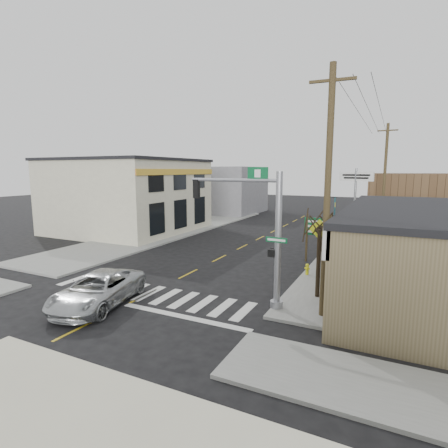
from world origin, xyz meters
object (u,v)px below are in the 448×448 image
at_px(suv, 98,290).
at_px(utility_pole_near, 327,192).
at_px(guide_sign, 318,232).
at_px(utility_pole_far, 385,177).
at_px(lamp_post, 328,213).
at_px(traffic_signal_pole, 262,225).
at_px(dance_center_sign, 356,186).
at_px(bare_tree, 320,217).
at_px(fire_hydrant, 307,269).

bearing_deg(suv, utility_pole_near, 5.88).
height_order(guide_sign, utility_pole_far, utility_pole_far).
relative_size(suv, utility_pole_far, 0.51).
bearing_deg(guide_sign, lamp_post, 93.45).
bearing_deg(utility_pole_far, traffic_signal_pole, -97.56).
bearing_deg(traffic_signal_pole, lamp_post, 88.64).
bearing_deg(utility_pole_far, dance_center_sign, -103.95).
bearing_deg(utility_pole_near, suv, -164.46).
bearing_deg(lamp_post, suv, -134.80).
bearing_deg(dance_center_sign, traffic_signal_pole, -78.31).
bearing_deg(lamp_post, dance_center_sign, 59.64).
xyz_separation_m(suv, bare_tree, (8.57, 5.00, 3.14)).
bearing_deg(lamp_post, traffic_signal_pole, -111.15).
bearing_deg(traffic_signal_pole, bare_tree, 49.48).
xyz_separation_m(lamp_post, bare_tree, (1.14, -8.88, 0.82)).
distance_m(lamp_post, utility_pole_near, 11.26).
height_order(suv, fire_hydrant, suv).
height_order(fire_hydrant, utility_pole_far, utility_pole_far).
height_order(guide_sign, bare_tree, bare_tree).
bearing_deg(bare_tree, guide_sign, 101.22).
bearing_deg(traffic_signal_pole, utility_pole_far, 83.04).
distance_m(traffic_signal_pole, utility_pole_far, 22.89).
xyz_separation_m(dance_center_sign, bare_tree, (-0.10, -13.95, -0.84)).
height_order(guide_sign, utility_pole_near, utility_pole_near).
bearing_deg(lamp_post, utility_pole_far, 58.08).
distance_m(lamp_post, bare_tree, 9.00).
distance_m(fire_hydrant, utility_pole_far, 18.10).
bearing_deg(bare_tree, traffic_signal_pole, -133.67).
distance_m(traffic_signal_pole, bare_tree, 2.91).
distance_m(suv, dance_center_sign, 21.21).
distance_m(guide_sign, utility_pole_near, 8.82).
bearing_deg(utility_pole_far, bare_tree, -93.06).
distance_m(traffic_signal_pole, dance_center_sign, 16.22).
distance_m(suv, fire_hydrant, 11.06).
bearing_deg(bare_tree, dance_center_sign, 89.61).
bearing_deg(bare_tree, utility_pole_near, -73.62).
bearing_deg(utility_pole_near, traffic_signal_pole, 178.86).
bearing_deg(dance_center_sign, bare_tree, -71.24).
distance_m(suv, utility_pole_near, 10.59).
xyz_separation_m(utility_pole_near, utility_pole_far, (1.40, 22.43, 0.20)).
distance_m(lamp_post, utility_pole_far, 12.13).
xyz_separation_m(traffic_signal_pole, guide_sign, (0.81, 8.15, -1.56)).
distance_m(traffic_signal_pole, utility_pole_near, 2.98).
bearing_deg(bare_tree, suv, -149.73).
xyz_separation_m(bare_tree, utility_pole_far, (2.00, 20.38, 1.45)).
height_order(fire_hydrant, bare_tree, bare_tree).
relative_size(dance_center_sign, utility_pole_far, 0.59).
height_order(suv, traffic_signal_pole, traffic_signal_pole).
distance_m(suv, bare_tree, 10.41).
distance_m(suv, lamp_post, 15.92).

